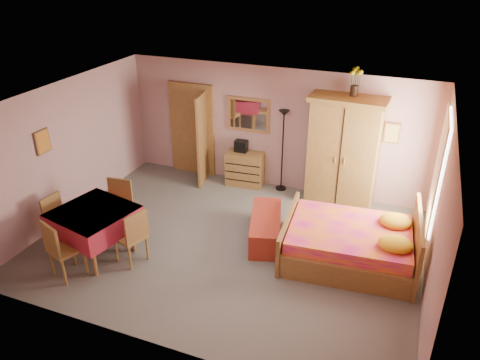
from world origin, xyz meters
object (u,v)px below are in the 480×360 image
at_px(stereo, 241,146).
at_px(chair_north, 116,209).
at_px(wardrobe, 343,153).
at_px(chair_east, 130,236).
at_px(wall_mirror, 249,115).
at_px(bed, 350,234).
at_px(floor_lamp, 282,151).
at_px(bench, 266,227).
at_px(chest_of_drawers, 245,169).
at_px(sunflower_vase, 355,81).
at_px(dining_table, 96,232).
at_px(chair_west, 62,222).
at_px(chair_south, 66,248).

distance_m(stereo, chair_north, 3.07).
relative_size(wardrobe, chair_east, 2.31).
distance_m(wall_mirror, stereo, 0.70).
relative_size(stereo, chair_east, 0.27).
bearing_deg(bed, chair_north, -174.43).
distance_m(wall_mirror, bed, 3.53).
height_order(floor_lamp, bench, floor_lamp).
distance_m(chest_of_drawers, chair_north, 3.05).
relative_size(bed, chair_east, 2.21).
height_order(bed, chair_north, chair_north).
height_order(wardrobe, sunflower_vase, sunflower_vase).
bearing_deg(bed, chair_east, -162.83).
height_order(chest_of_drawers, chair_north, chair_north).
height_order(floor_lamp, wardrobe, wardrobe).
bearing_deg(wall_mirror, chair_north, -117.74).
xyz_separation_m(floor_lamp, bench, (0.31, -1.96, -0.66)).
xyz_separation_m(sunflower_vase, dining_table, (-3.54, -3.35, -2.09)).
relative_size(chair_north, chair_west, 1.10).
bearing_deg(bench, chest_of_drawers, 120.83).
distance_m(floor_lamp, chair_east, 3.75).
relative_size(floor_lamp, sunflower_vase, 3.28).
bearing_deg(chair_south, wardrobe, 68.82).
bearing_deg(chair_west, bench, 119.51).
bearing_deg(chair_west, wardrobe, 132.80).
bearing_deg(bed, wardrobe, 100.34).
xyz_separation_m(bench, chair_south, (-2.58, -2.12, 0.27)).
bearing_deg(chair_east, stereo, 7.76).
distance_m(floor_lamp, chair_west, 4.52).
relative_size(bench, chair_east, 1.43).
height_order(bed, chair_east, bed).
bearing_deg(wall_mirror, chair_east, -103.42).
relative_size(wall_mirror, floor_lamp, 0.52).
bearing_deg(sunflower_vase, wall_mirror, 174.54).
distance_m(chest_of_drawers, chair_south, 4.25).
relative_size(chest_of_drawers, chair_south, 0.79).
height_order(bed, chair_west, bed).
bearing_deg(chair_west, stereo, 154.47).
relative_size(stereo, chair_north, 0.26).
xyz_separation_m(chair_north, chair_east, (0.69, -0.61, -0.02)).
relative_size(chair_west, chair_east, 0.96).
height_order(wardrobe, dining_table, wardrobe).
bearing_deg(dining_table, sunflower_vase, 43.43).
distance_m(chest_of_drawers, wall_mirror, 1.19).
distance_m(bed, chair_south, 4.54).
bearing_deg(chest_of_drawers, bed, -41.52).
bearing_deg(wardrobe, stereo, 178.61).
xyz_separation_m(stereo, wardrobe, (2.20, -0.14, 0.24)).
bearing_deg(sunflower_vase, floor_lamp, 176.24).
relative_size(chair_south, chair_east, 1.04).
relative_size(dining_table, chair_east, 1.20).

